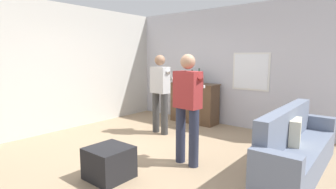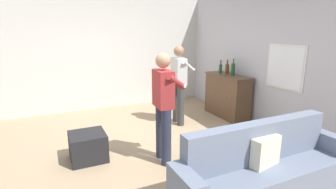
% 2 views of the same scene
% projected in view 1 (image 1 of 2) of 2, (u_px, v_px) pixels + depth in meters
% --- Properties ---
extents(ground, '(10.40, 10.40, 0.00)m').
position_uv_depth(ground, '(152.00, 154.00, 4.43)').
color(ground, '#9E8466').
extents(wall_back_with_window, '(5.20, 0.15, 2.80)m').
position_uv_depth(wall_back_with_window, '(227.00, 67.00, 6.26)').
color(wall_back_with_window, silver).
rests_on(wall_back_with_window, ground).
extents(wall_side_left, '(0.12, 5.20, 2.80)m').
position_uv_depth(wall_side_left, '(65.00, 68.00, 5.90)').
color(wall_side_left, beige).
rests_on(wall_side_left, ground).
extents(couch, '(0.57, 2.40, 0.92)m').
position_uv_depth(couch, '(296.00, 150.00, 3.69)').
color(couch, slate).
rests_on(couch, ground).
extents(sideboard_cabinet, '(1.22, 0.49, 0.99)m').
position_uv_depth(sideboard_cabinet, '(194.00, 103.00, 6.55)').
color(sideboard_cabinet, brown).
rests_on(sideboard_cabinet, ground).
extents(bottle_wine_green, '(0.08, 0.08, 0.37)m').
position_uv_depth(bottle_wine_green, '(199.00, 78.00, 6.45)').
color(bottle_wine_green, '#1E4C23').
rests_on(bottle_wine_green, sideboard_cabinet).
extents(bottle_liquor_amber, '(0.08, 0.08, 0.33)m').
position_uv_depth(bottle_liquor_amber, '(192.00, 78.00, 6.57)').
color(bottle_liquor_amber, '#593314').
rests_on(bottle_liquor_amber, sideboard_cabinet).
extents(bottle_spirits_clear, '(0.08, 0.08, 0.31)m').
position_uv_depth(bottle_spirits_clear, '(185.00, 78.00, 6.63)').
color(bottle_spirits_clear, '#1E4C23').
rests_on(bottle_spirits_clear, sideboard_cabinet).
extents(ottoman, '(0.54, 0.54, 0.43)m').
position_uv_depth(ottoman, '(109.00, 163.00, 3.55)').
color(ottoman, black).
rests_on(ottoman, ground).
extents(person_standing_left, '(0.56, 0.49, 1.68)m').
position_uv_depth(person_standing_left, '(160.00, 90.00, 5.56)').
color(person_standing_left, '#383838').
rests_on(person_standing_left, ground).
extents(person_standing_right, '(0.56, 0.49, 1.68)m').
position_uv_depth(person_standing_right, '(188.00, 104.00, 3.92)').
color(person_standing_right, '#282D42').
rests_on(person_standing_right, ground).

